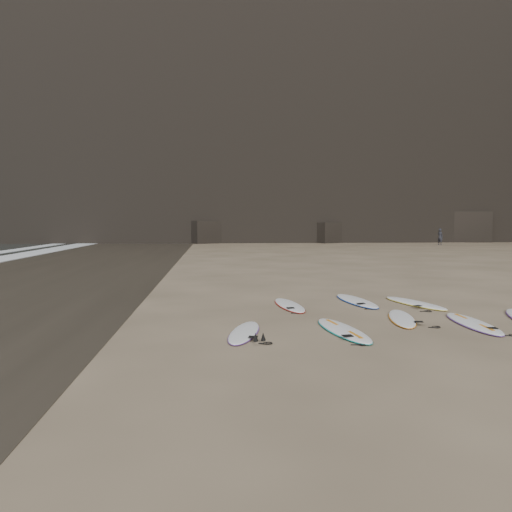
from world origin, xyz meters
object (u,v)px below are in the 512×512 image
Objects in this scene: surfboard_1 at (343,330)px; surfboard_5 at (289,305)px; surfboard_0 at (244,332)px; surfboard_7 at (415,303)px; surfboard_3 at (473,323)px; person_a at (440,237)px; surfboard_2 at (402,318)px; surfboard_6 at (356,301)px.

surfboard_1 is 3.47m from surfboard_5.
surfboard_0 is 6.30m from surfboard_7.
surfboard_3 reaches higher than surfboard_0.
person_a is at bearing 53.10° from surfboard_5.
surfboard_1 is at bearing 13.07° from surfboard_0.
person_a reaches higher than surfboard_2.
surfboard_2 is 0.86× the size of surfboard_6.
surfboard_7 is (1.26, 2.19, 0.00)m from surfboard_2.
surfboard_7 is at bearing 40.18° from surfboard_1.
surfboard_5 is (-2.52, 2.18, 0.00)m from surfboard_2.
surfboard_1 reaches higher than surfboard_0.
surfboard_6 is at bearing 144.00° from surfboard_7.
surfboard_7 is (1.61, -0.56, -0.00)m from surfboard_6.
surfboard_1 and surfboard_3 have the same top height.
person_a is (17.34, 38.63, 0.81)m from surfboard_3.
surfboard_2 is 2.78m from surfboard_6.
surfboard_3 is at bearing 17.83° from surfboard_0.
surfboard_2 is 2.53m from surfboard_7.
surfboard_3 is 2.97m from surfboard_7.
surfboard_0 is at bearing -139.42° from surfboard_6.
surfboard_2 is at bearing 155.60° from surfboard_3.
surfboard_7 is (-0.19, 2.96, -0.00)m from surfboard_3.
surfboard_0 is 5.51m from surfboard_3.
surfboard_7 reaches higher than surfboard_0.
surfboard_2 is 0.91× the size of surfboard_3.
surfboard_1 is at bearing -132.38° from surfboard_2.
surfboard_0 is at bearing -164.05° from surfboard_7.
person_a reaches higher than surfboard_6.
surfboard_1 is 0.96× the size of surfboard_6.
surfboard_0 is 5.42m from surfboard_6.
surfboard_6 is (3.68, 3.98, 0.01)m from surfboard_0.
surfboard_5 is 41.57m from person_a.
surfboard_0 is 0.92× the size of surfboard_5.
surfboard_0 is at bearing 124.85° from person_a.
person_a reaches higher than surfboard_5.
surfboard_0 is at bearing -171.77° from surfboard_3.
surfboard_0 is 2.21m from surfboard_1.
surfboard_6 is at bearing 120.66° from surfboard_3.
surfboard_5 is (1.53, 3.40, 0.00)m from surfboard_0.
surfboard_6 is at bearing 126.53° from person_a.
surfboard_3 is at bearing -69.45° from surfboard_6.
surfboard_6 is 1.71m from surfboard_7.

